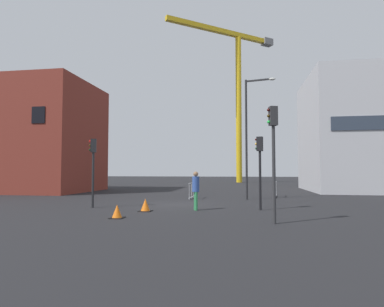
# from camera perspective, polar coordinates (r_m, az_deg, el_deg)

# --- Properties ---
(ground) EXTENTS (160.00, 160.00, 0.00)m
(ground) POSITION_cam_1_polar(r_m,az_deg,el_deg) (18.30, -2.72, -8.97)
(ground) COLOR black
(brick_building) EXTENTS (9.83, 8.60, 9.73)m
(brick_building) POSITION_cam_1_polar(r_m,az_deg,el_deg) (32.64, -25.49, 2.51)
(brick_building) COLOR maroon
(brick_building) RESTS_ON ground
(office_block) EXTENTS (10.73, 10.39, 10.61)m
(office_block) POSITION_cam_1_polar(r_m,az_deg,el_deg) (34.00, 28.49, 3.12)
(office_block) COLOR #B7B7BC
(office_block) RESTS_ON ground
(construction_crane) EXTENTS (16.14, 12.51, 24.15)m
(construction_crane) POSITION_cam_1_polar(r_m,az_deg,el_deg) (53.14, 7.72, 12.62)
(construction_crane) COLOR gold
(construction_crane) RESTS_ON ground
(streetlamp_tall) EXTENTS (1.96, 0.56, 7.93)m
(streetlamp_tall) POSITION_cam_1_polar(r_m,az_deg,el_deg) (21.71, 10.13, 4.34)
(streetlamp_tall) COLOR #232326
(streetlamp_tall) RESTS_ON ground
(traffic_light_verge) EXTENTS (0.39, 0.33, 3.54)m
(traffic_light_verge) POSITION_cam_1_polar(r_m,az_deg,el_deg) (17.42, -17.01, -1.24)
(traffic_light_verge) COLOR #232326
(traffic_light_verge) RESTS_ON ground
(traffic_light_median) EXTENTS (0.39, 0.31, 4.24)m
(traffic_light_median) POSITION_cam_1_polar(r_m,az_deg,el_deg) (12.08, 14.13, 1.46)
(traffic_light_median) COLOR #2D2D30
(traffic_light_median) RESTS_ON ground
(traffic_light_island) EXTENTS (0.39, 0.31, 3.55)m
(traffic_light_island) POSITION_cam_1_polar(r_m,az_deg,el_deg) (16.04, 11.85, -1.15)
(traffic_light_island) COLOR black
(traffic_light_island) RESTS_ON ground
(pedestrian_walking) EXTENTS (0.34, 0.34, 1.85)m
(pedestrian_walking) POSITION_cam_1_polar(r_m,az_deg,el_deg) (15.66, 0.66, -6.00)
(pedestrian_walking) COLOR #2D844C
(pedestrian_walking) RESTS_ON ground
(safety_barrier_mid_span) EXTENTS (0.36, 2.28, 1.08)m
(safety_barrier_mid_span) POSITION_cam_1_polar(r_m,az_deg,el_deg) (24.06, 14.53, -6.09)
(safety_barrier_mid_span) COLOR #9EA0A5
(safety_barrier_mid_span) RESTS_ON ground
(safety_barrier_right_run) EXTENTS (0.10, 1.93, 1.08)m
(safety_barrier_right_run) POSITION_cam_1_polar(r_m,az_deg,el_deg) (21.88, -0.06, -6.51)
(safety_barrier_right_run) COLOR #9EA0A5
(safety_barrier_right_run) RESTS_ON ground
(traffic_cone_orange) EXTENTS (0.54, 0.54, 0.54)m
(traffic_cone_orange) POSITION_cam_1_polar(r_m,az_deg,el_deg) (13.48, -13.06, -9.99)
(traffic_cone_orange) COLOR black
(traffic_cone_orange) RESTS_ON ground
(traffic_cone_on_verge) EXTENTS (0.58, 0.58, 0.59)m
(traffic_cone_on_verge) POSITION_cam_1_polar(r_m,az_deg,el_deg) (15.46, -8.22, -9.04)
(traffic_cone_on_verge) COLOR black
(traffic_cone_on_verge) RESTS_ON ground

